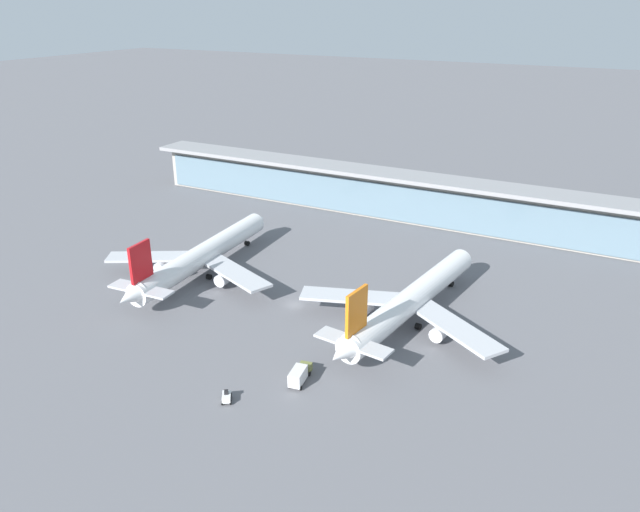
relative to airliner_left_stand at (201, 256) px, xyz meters
The scene contains 7 objects.
ground_plane 30.02m from the airliner_left_stand, ahead, with size 1200.00×1200.00×0.00m, color slate.
airliner_left_stand is the anchor object (origin of this frame).
airliner_centre_stand 55.55m from the airliner_left_stand, ahead, with size 47.59×62.32×16.60m.
service_truck_near_nose_blue 13.83m from the airliner_left_stand, 160.47° to the left, with size 2.60×3.28×2.05m.
service_truck_under_wing_olive 54.68m from the airliner_left_stand, 33.29° to the right, with size 3.49×7.58×3.10m.
service_truck_mid_apron_white 55.50m from the airliner_left_stand, 47.82° to the right, with size 2.98×3.33×2.05m.
terminal_building 71.03m from the airliner_left_stand, 65.57° to the left, with size 183.74×12.80×15.20m.
Camera 1 is at (64.09, -109.01, 65.33)m, focal length 34.40 mm.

